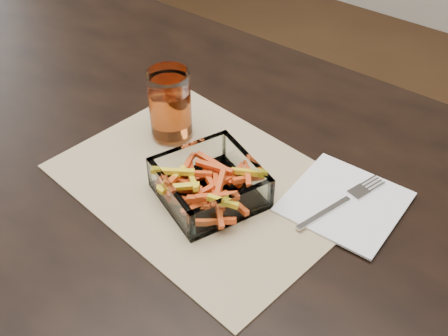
{
  "coord_description": "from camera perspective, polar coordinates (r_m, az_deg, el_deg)",
  "views": [
    {
      "loc": [
        0.5,
        -0.5,
        1.36
      ],
      "look_at": [
        0.1,
        0.02,
        0.78
      ],
      "focal_mm": 45.0,
      "sensor_mm": 36.0,
      "label": 1
    }
  ],
  "objects": [
    {
      "name": "glass_bowl",
      "position": [
        0.85,
        -1.48,
        -1.76
      ],
      "size": [
        0.18,
        0.18,
        0.06
      ],
      "rotation": [
        0.0,
        0.0,
        -0.39
      ],
      "color": "white",
      "rests_on": "placemat"
    },
    {
      "name": "placemat",
      "position": [
        0.89,
        -1.95,
        -1.54
      ],
      "size": [
        0.49,
        0.38,
        0.0
      ],
      "primitive_type": "cube",
      "rotation": [
        0.0,
        0.0,
        -0.12
      ],
      "color": "tan",
      "rests_on": "dining_table"
    },
    {
      "name": "napkin",
      "position": [
        0.88,
        12.16,
        -3.39
      ],
      "size": [
        0.17,
        0.17,
        0.0
      ],
      "primitive_type": "cube",
      "rotation": [
        0.0,
        0.0,
        0.02
      ],
      "color": "white",
      "rests_on": "placemat"
    },
    {
      "name": "dining_table",
      "position": [
        0.99,
        -5.41,
        -3.33
      ],
      "size": [
        1.6,
        0.9,
        0.75
      ],
      "color": "black",
      "rests_on": "ground"
    },
    {
      "name": "fork",
      "position": [
        0.87,
        12.08,
        -3.29
      ],
      "size": [
        0.06,
        0.17,
        0.0
      ],
      "rotation": [
        0.0,
        0.0,
        -0.27
      ],
      "color": "silver",
      "rests_on": "napkin"
    },
    {
      "name": "tumbler",
      "position": [
        0.96,
        -5.48,
        6.16
      ],
      "size": [
        0.07,
        0.07,
        0.13
      ],
      "color": "white",
      "rests_on": "placemat"
    }
  ]
}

